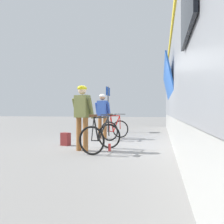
{
  "coord_description": "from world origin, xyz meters",
  "views": [
    {
      "loc": [
        1.36,
        -6.36,
        1.04
      ],
      "look_at": [
        -0.36,
        0.77,
        1.05
      ],
      "focal_mm": 33.09,
      "sensor_mm": 36.0,
      "label": 1
    }
  ],
  "objects_px": {
    "bicycle_near_red": "(115,129)",
    "bicycle_far_black": "(101,136)",
    "platform_sign_post": "(108,101)",
    "water_bottle_near_the_bikes": "(110,147)",
    "backpack_on_platform": "(66,139)",
    "cyclist_far_in_olive": "(82,112)",
    "cyclist_near_in_blue": "(102,112)"
  },
  "relations": [
    {
      "from": "cyclist_far_in_olive",
      "to": "water_bottle_near_the_bikes",
      "type": "xyz_separation_m",
      "value": [
        0.73,
        0.13,
        -0.96
      ]
    },
    {
      "from": "cyclist_far_in_olive",
      "to": "platform_sign_post",
      "type": "xyz_separation_m",
      "value": [
        -0.69,
        5.37,
        0.57
      ]
    },
    {
      "from": "backpack_on_platform",
      "to": "platform_sign_post",
      "type": "xyz_separation_m",
      "value": [
        0.15,
        4.66,
        1.42
      ]
    },
    {
      "from": "bicycle_far_black",
      "to": "water_bottle_near_the_bikes",
      "type": "height_order",
      "value": "bicycle_far_black"
    },
    {
      "from": "cyclist_far_in_olive",
      "to": "water_bottle_near_the_bikes",
      "type": "bearing_deg",
      "value": 10.51
    },
    {
      "from": "cyclist_far_in_olive",
      "to": "bicycle_far_black",
      "type": "height_order",
      "value": "cyclist_far_in_olive"
    },
    {
      "from": "water_bottle_near_the_bikes",
      "to": "platform_sign_post",
      "type": "height_order",
      "value": "platform_sign_post"
    },
    {
      "from": "backpack_on_platform",
      "to": "water_bottle_near_the_bikes",
      "type": "relative_size",
      "value": 2.05
    },
    {
      "from": "cyclist_far_in_olive",
      "to": "bicycle_near_red",
      "type": "height_order",
      "value": "cyclist_far_in_olive"
    },
    {
      "from": "bicycle_near_red",
      "to": "water_bottle_near_the_bikes",
      "type": "relative_size",
      "value": 6.13
    },
    {
      "from": "cyclist_near_in_blue",
      "to": "water_bottle_near_the_bikes",
      "type": "xyz_separation_m",
      "value": [
        0.92,
        -2.5,
        -0.96
      ]
    },
    {
      "from": "bicycle_far_black",
      "to": "backpack_on_platform",
      "type": "xyz_separation_m",
      "value": [
        -1.36,
        0.68,
        -0.2
      ]
    },
    {
      "from": "bicycle_near_red",
      "to": "bicycle_far_black",
      "type": "height_order",
      "value": "same"
    },
    {
      "from": "bicycle_near_red",
      "to": "platform_sign_post",
      "type": "xyz_separation_m",
      "value": [
        -1.02,
        2.82,
        1.22
      ]
    },
    {
      "from": "bicycle_far_black",
      "to": "water_bottle_near_the_bikes",
      "type": "bearing_deg",
      "value": 27.83
    },
    {
      "from": "bicycle_near_red",
      "to": "cyclist_near_in_blue",
      "type": "bearing_deg",
      "value": 171.47
    },
    {
      "from": "cyclist_far_in_olive",
      "to": "bicycle_far_black",
      "type": "bearing_deg",
      "value": 2.69
    },
    {
      "from": "cyclist_near_in_blue",
      "to": "cyclist_far_in_olive",
      "type": "relative_size",
      "value": 1.0
    },
    {
      "from": "bicycle_near_red",
      "to": "bicycle_far_black",
      "type": "distance_m",
      "value": 2.53
    },
    {
      "from": "cyclist_near_in_blue",
      "to": "platform_sign_post",
      "type": "distance_m",
      "value": 2.84
    },
    {
      "from": "bicycle_near_red",
      "to": "platform_sign_post",
      "type": "relative_size",
      "value": 0.5
    },
    {
      "from": "backpack_on_platform",
      "to": "bicycle_far_black",
      "type": "bearing_deg",
      "value": -10.68
    },
    {
      "from": "water_bottle_near_the_bikes",
      "to": "cyclist_near_in_blue",
      "type": "bearing_deg",
      "value": 110.31
    },
    {
      "from": "bicycle_far_black",
      "to": "backpack_on_platform",
      "type": "relative_size",
      "value": 2.94
    },
    {
      "from": "cyclist_near_in_blue",
      "to": "bicycle_near_red",
      "type": "height_order",
      "value": "cyclist_near_in_blue"
    },
    {
      "from": "cyclist_far_in_olive",
      "to": "water_bottle_near_the_bikes",
      "type": "distance_m",
      "value": 1.21
    },
    {
      "from": "cyclist_near_in_blue",
      "to": "bicycle_far_black",
      "type": "bearing_deg",
      "value": -74.67
    },
    {
      "from": "cyclist_far_in_olive",
      "to": "bicycle_near_red",
      "type": "xyz_separation_m",
      "value": [
        0.33,
        2.55,
        -0.65
      ]
    },
    {
      "from": "cyclist_near_in_blue",
      "to": "bicycle_near_red",
      "type": "relative_size",
      "value": 1.47
    },
    {
      "from": "cyclist_far_in_olive",
      "to": "bicycle_near_red",
      "type": "bearing_deg",
      "value": 82.65
    },
    {
      "from": "cyclist_far_in_olive",
      "to": "cyclist_near_in_blue",
      "type": "bearing_deg",
      "value": 94.28
    },
    {
      "from": "cyclist_near_in_blue",
      "to": "bicycle_far_black",
      "type": "distance_m",
      "value": 2.78
    }
  ]
}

